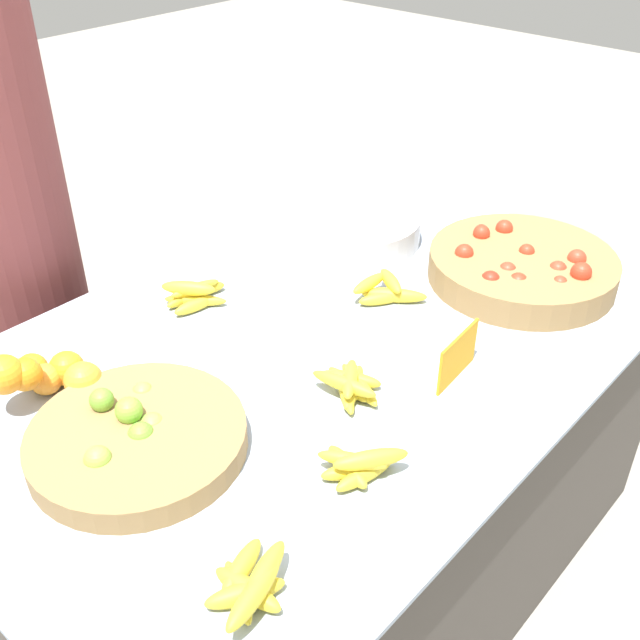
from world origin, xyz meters
TOP-DOWN VIEW (x-y plane):
  - ground_plane at (0.00, 0.00)m, footprint 12.00×12.00m
  - market_table at (0.00, 0.00)m, footprint 1.72×1.12m
  - lime_bowl at (-0.49, 0.01)m, footprint 0.41×0.41m
  - tomato_basket at (0.53, -0.21)m, footprint 0.47×0.47m
  - orange_pile at (-0.52, 0.28)m, footprint 0.20×0.19m
  - metal_bowl at (0.42, 0.25)m, footprint 0.37×0.37m
  - price_sign at (0.09, -0.31)m, footprint 0.16×0.02m
  - banana_bunch_middle_left at (0.23, -0.01)m, footprint 0.15×0.16m
  - banana_bunch_front_left at (-0.27, -0.34)m, footprint 0.14×0.15m
  - banana_bunch_front_right at (-0.09, 0.33)m, footprint 0.17×0.15m
  - banana_bunch_front_center at (-0.10, -0.17)m, footprint 0.15×0.16m
  - banana_bunch_middle_right at (-0.58, -0.37)m, footprint 0.17×0.14m
  - vendor_person at (-0.28, 0.84)m, footprint 0.33×0.33m

SIDE VIEW (x-z plane):
  - ground_plane at x=0.00m, z-range 0.00..0.00m
  - market_table at x=0.00m, z-range 0.00..0.77m
  - banana_bunch_front_center at x=-0.10m, z-range 0.76..0.81m
  - banana_bunch_middle_left at x=0.23m, z-range 0.76..0.82m
  - banana_bunch_front_right at x=-0.09m, z-range 0.76..0.82m
  - banana_bunch_middle_right at x=-0.58m, z-range 0.76..0.82m
  - banana_bunch_front_left at x=-0.27m, z-range 0.76..0.82m
  - lime_bowl at x=-0.49m, z-range 0.75..0.84m
  - metal_bowl at x=0.42m, z-range 0.76..0.84m
  - tomato_basket at x=0.53m, z-range 0.75..0.86m
  - vendor_person at x=-0.28m, z-range -0.06..1.69m
  - price_sign at x=0.09m, z-range 0.76..0.87m
  - orange_pile at x=-0.52m, z-range 0.75..0.89m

